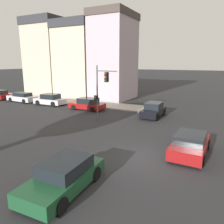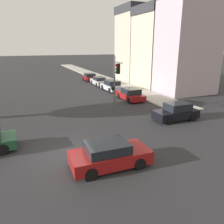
% 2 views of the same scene
% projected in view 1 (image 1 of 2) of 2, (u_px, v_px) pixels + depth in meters
% --- Properties ---
extents(ground_plane, '(300.00, 300.00, 0.00)m').
position_uv_depth(ground_plane, '(145.00, 156.00, 13.20)').
color(ground_plane, '#28282B').
extents(rowhouse_backdrop, '(8.31, 18.48, 12.74)m').
position_uv_depth(rowhouse_backdrop, '(80.00, 58.00, 35.53)').
color(rowhouse_backdrop, '#B29EA8').
rests_on(rowhouse_backdrop, ground_plane).
extents(traffic_signal, '(0.50, 2.43, 5.28)m').
position_uv_depth(traffic_signal, '(101.00, 86.00, 20.34)').
color(traffic_signal, '#515456').
rests_on(traffic_signal, ground_plane).
extents(crossing_car_0, '(4.23, 2.07, 1.36)m').
position_uv_depth(crossing_car_0, '(190.00, 144.00, 13.41)').
color(crossing_car_0, maroon).
rests_on(crossing_car_0, ground_plane).
extents(crossing_car_1, '(4.36, 2.12, 1.38)m').
position_uv_depth(crossing_car_1, '(64.00, 176.00, 9.67)').
color(crossing_car_1, '#194728').
rests_on(crossing_car_1, ground_plane).
extents(crossing_car_2, '(3.86, 1.84, 1.49)m').
position_uv_depth(crossing_car_2, '(153.00, 110.00, 22.63)').
color(crossing_car_2, black).
rests_on(crossing_car_2, ground_plane).
extents(parked_car_0, '(1.98, 4.29, 1.40)m').
position_uv_depth(parked_car_0, '(87.00, 104.00, 26.08)').
color(parked_car_0, maroon).
rests_on(parked_car_0, ground_plane).
extents(parked_car_1, '(2.10, 4.19, 1.48)m').
position_uv_depth(parked_car_1, '(50.00, 100.00, 28.87)').
color(parked_car_1, '#B7B7BC').
rests_on(parked_car_1, ground_plane).
extents(parked_car_2, '(1.92, 4.60, 1.34)m').
position_uv_depth(parked_car_2, '(22.00, 97.00, 31.11)').
color(parked_car_2, '#B7B7BC').
rests_on(parked_car_2, ground_plane).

